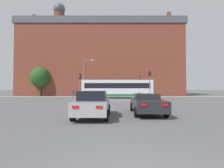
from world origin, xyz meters
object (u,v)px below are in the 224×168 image
traffic_light_near_left (80,82)px  street_lamp_junction (86,74)px  traffic_light_far_left (90,85)px  traffic_light_near_right (150,80)px  car_roadster_right (147,103)px  traffic_light_far_right (141,83)px  pedestrian_walking_east (73,92)px  car_saloon_left (93,104)px  bus_crossing_lead (117,88)px  pedestrian_waiting (116,92)px

traffic_light_near_left → street_lamp_junction: street_lamp_junction is taller
traffic_light_far_left → traffic_light_near_right: traffic_light_near_right is taller
car_roadster_right → traffic_light_far_right: (3.48, 24.02, 2.14)m
pedestrian_walking_east → traffic_light_far_right: bearing=-149.0°
car_saloon_left → bus_crossing_lead: bus_crossing_lead is taller
traffic_light_far_right → traffic_light_near_left: (-10.51, -10.63, -0.24)m
bus_crossing_lead → street_lamp_junction: street_lamp_junction is taller
traffic_light_near_right → pedestrian_walking_east: (-13.67, 11.60, -1.93)m
car_roadster_right → traffic_light_far_right: bearing=83.3°
traffic_light_far_left → pedestrian_waiting: size_ratio=2.30×
traffic_light_near_left → traffic_light_far_left: bearing=89.6°
street_lamp_junction → pedestrian_walking_east: 7.98m
car_saloon_left → traffic_light_far_right: bearing=75.4°
bus_crossing_lead → pedestrian_walking_east: bearing=-122.6°
traffic_light_far_left → traffic_light_near_right: (10.06, -11.06, 0.38)m
car_saloon_left → traffic_light_far_left: traffic_light_far_left is taller
traffic_light_near_left → street_lamp_junction: size_ratio=0.56×
car_roadster_right → traffic_light_far_left: 25.38m
pedestrian_walking_east → traffic_light_far_left: bearing=-154.0°
traffic_light_near_right → pedestrian_walking_east: 18.03m
traffic_light_far_right → pedestrian_walking_east: 14.21m
street_lamp_junction → pedestrian_walking_east: street_lamp_junction is taller
traffic_light_near_right → car_roadster_right: bearing=-103.1°
traffic_light_far_right → car_saloon_left: bearing=-105.4°
traffic_light_near_right → traffic_light_near_left: 10.13m
traffic_light_near_left → pedestrian_waiting: (5.50, 10.63, -1.68)m
bus_crossing_lead → traffic_light_far_left: size_ratio=3.33×
traffic_light_far_left → car_saloon_left: bearing=-82.4°
car_roadster_right → traffic_light_far_right: size_ratio=1.16×
street_lamp_junction → traffic_light_far_right: bearing=27.6°
traffic_light_far_right → pedestrian_walking_east: traffic_light_far_right is taller
street_lamp_junction → traffic_light_near_right: bearing=-27.3°
car_saloon_left → traffic_light_near_left: size_ratio=1.15×
traffic_light_near_left → pedestrian_walking_east: traffic_light_near_left is taller
bus_crossing_lead → traffic_light_near_right: size_ratio=2.86×
pedestrian_waiting → traffic_light_near_right: bearing=-117.2°
car_saloon_left → street_lamp_junction: (-3.51, 19.90, 3.43)m
car_saloon_left → pedestrian_waiting: size_ratio=2.76×
bus_crossing_lead → traffic_light_far_left: bearing=-133.9°
traffic_light_near_left → pedestrian_waiting: traffic_light_near_left is taller
car_saloon_left → street_lamp_junction: size_ratio=0.64×
pedestrian_waiting → traffic_light_far_left: bearing=126.2°
car_roadster_right → pedestrian_walking_east: (-10.58, 24.88, 0.26)m
bus_crossing_lead → traffic_light_near_left: (-5.57, -5.66, 0.88)m
car_saloon_left → traffic_light_far_right: size_ratio=1.05×
car_saloon_left → bus_crossing_lead: 20.57m
car_roadster_right → traffic_light_near_left: size_ratio=1.27×
traffic_light_far_right → pedestrian_walking_east: size_ratio=2.57×
bus_crossing_lead → pedestrian_waiting: size_ratio=7.67×
traffic_light_far_left → street_lamp_junction: street_lamp_junction is taller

